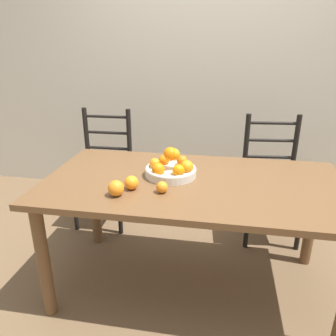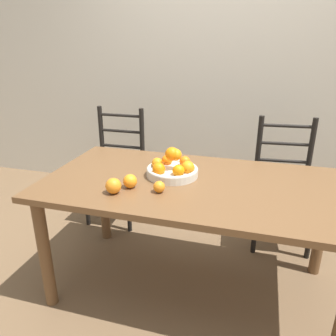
% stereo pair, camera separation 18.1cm
% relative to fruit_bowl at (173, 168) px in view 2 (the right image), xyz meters
% --- Properties ---
extents(ground_plane, '(12.00, 12.00, 0.00)m').
position_rel_fruit_bowl_xyz_m(ground_plane, '(0.14, -0.05, -0.78)').
color(ground_plane, brown).
extents(wall_back, '(8.00, 0.06, 2.60)m').
position_rel_fruit_bowl_xyz_m(wall_back, '(0.14, 1.42, 0.52)').
color(wall_back, beige).
rests_on(wall_back, ground_plane).
extents(dining_table, '(1.71, 0.90, 0.73)m').
position_rel_fruit_bowl_xyz_m(dining_table, '(0.14, -0.05, -0.14)').
color(dining_table, brown).
rests_on(dining_table, ground_plane).
extents(fruit_bowl, '(0.30, 0.30, 0.18)m').
position_rel_fruit_bowl_xyz_m(fruit_bowl, '(0.00, 0.00, 0.00)').
color(fruit_bowl, beige).
rests_on(fruit_bowl, dining_table).
extents(orange_loose_0, '(0.06, 0.06, 0.06)m').
position_rel_fruit_bowl_xyz_m(orange_loose_0, '(-0.01, -0.23, -0.02)').
color(orange_loose_0, orange).
rests_on(orange_loose_0, dining_table).
extents(orange_loose_1, '(0.08, 0.08, 0.08)m').
position_rel_fruit_bowl_xyz_m(orange_loose_1, '(-0.18, -0.22, -0.01)').
color(orange_loose_1, orange).
rests_on(orange_loose_1, dining_table).
extents(orange_loose_2, '(0.08, 0.08, 0.08)m').
position_rel_fruit_bowl_xyz_m(orange_loose_2, '(-0.23, -0.31, -0.01)').
color(orange_loose_2, orange).
rests_on(orange_loose_2, dining_table).
extents(chair_left, '(0.43, 0.41, 0.95)m').
position_rel_fruit_bowl_xyz_m(chair_left, '(-0.68, 0.68, -0.32)').
color(chair_left, black).
rests_on(chair_left, ground_plane).
extents(chair_right, '(0.46, 0.44, 0.95)m').
position_rel_fruit_bowl_xyz_m(chair_right, '(0.67, 0.68, -0.32)').
color(chair_right, black).
rests_on(chair_right, ground_plane).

